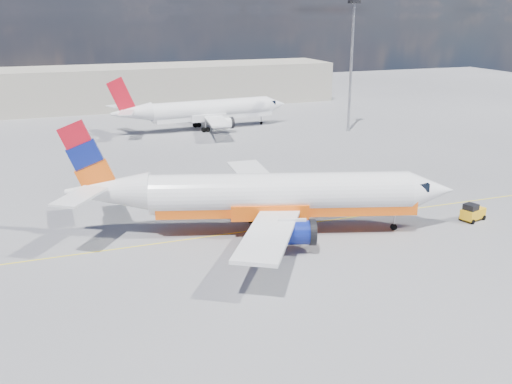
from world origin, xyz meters
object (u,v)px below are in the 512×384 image
object	(u,v)px
gse_tug	(472,212)
traffic_cone	(243,246)
main_jet	(268,195)
second_jet	(206,111)

from	to	relation	value
gse_tug	traffic_cone	xyz separation A→B (m)	(-22.12, 1.01, -0.54)
gse_tug	traffic_cone	size ratio (longest dim) A/B	5.00
main_jet	second_jet	bearing A→B (deg)	98.45
main_jet	traffic_cone	xyz separation A→B (m)	(-3.27, -2.72, -3.16)
second_jet	traffic_cone	xyz separation A→B (m)	(-10.25, -48.41, -2.78)
second_jet	gse_tug	size ratio (longest dim) A/B	11.42
main_jet	second_jet	world-z (taller)	main_jet
second_jet	gse_tug	bearing A→B (deg)	-80.71
main_jet	traffic_cone	size ratio (longest dim) A/B	64.30
traffic_cone	second_jet	bearing A→B (deg)	78.04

